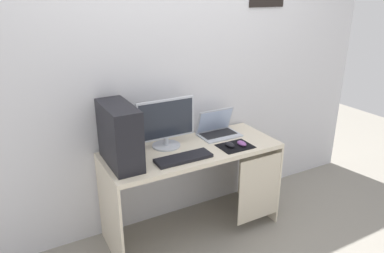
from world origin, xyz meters
name	(u,v)px	position (x,y,z in m)	size (l,w,h in m)	color
ground_plane	(192,228)	(0.00, 0.00, 0.00)	(8.00, 8.00, 0.00)	gray
wall_back	(173,68)	(0.00, 0.32, 1.30)	(4.00, 0.05, 2.60)	silver
desk	(195,166)	(0.02, -0.01, 0.58)	(1.37, 0.56, 0.74)	beige
pc_tower	(119,135)	(-0.56, 0.02, 0.95)	(0.19, 0.46, 0.43)	black
monitor	(166,124)	(-0.16, 0.13, 0.92)	(0.47, 0.22, 0.38)	#B7BCC6
laptop	(218,130)	(0.32, 0.14, 0.78)	(0.33, 0.23, 0.22)	#B7BCC6
keyboard	(184,158)	(-0.15, -0.14, 0.75)	(0.42, 0.14, 0.02)	black
mousepad	(235,146)	(0.31, -0.13, 0.74)	(0.26, 0.20, 0.01)	black
mouse_left	(230,145)	(0.27, -0.12, 0.76)	(0.06, 0.10, 0.03)	black
mouse_right	(242,143)	(0.36, -0.15, 0.76)	(0.06, 0.10, 0.03)	#8C4C99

